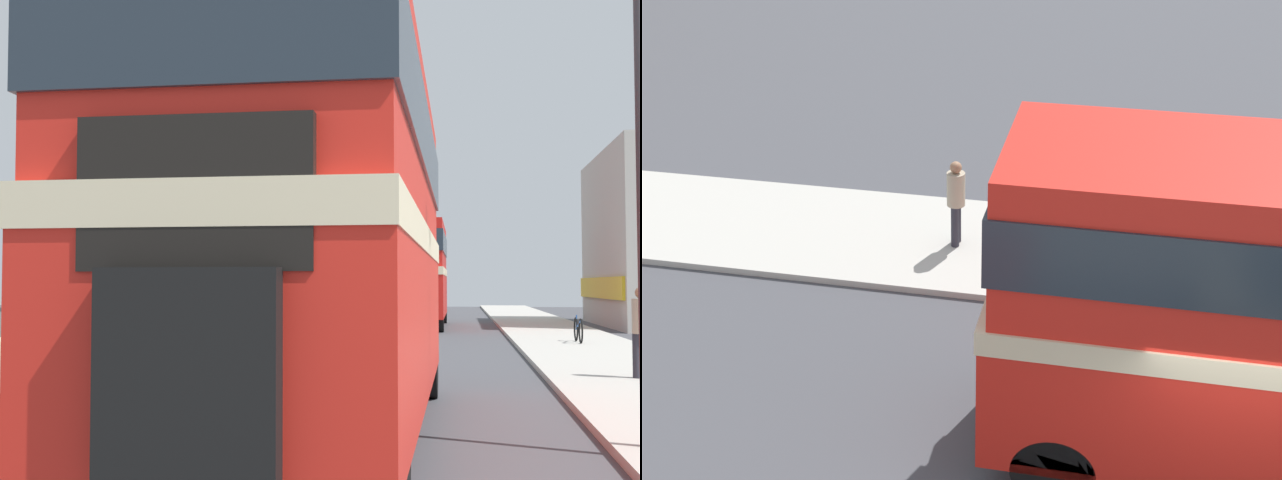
% 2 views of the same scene
% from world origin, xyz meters
% --- Properties ---
extents(sidewalk_right, '(3.50, 120.00, 0.12)m').
position_xyz_m(sidewalk_right, '(6.75, 0.00, 0.06)').
color(sidewalk_right, '#B7B2A8').
rests_on(sidewalk_right, ground_plane).
extents(pedestrian_walking, '(0.33, 0.33, 1.64)m').
position_xyz_m(pedestrian_walking, '(6.66, 4.58, 1.04)').
color(pedestrian_walking, '#282833').
rests_on(pedestrian_walking, sidewalk_right).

